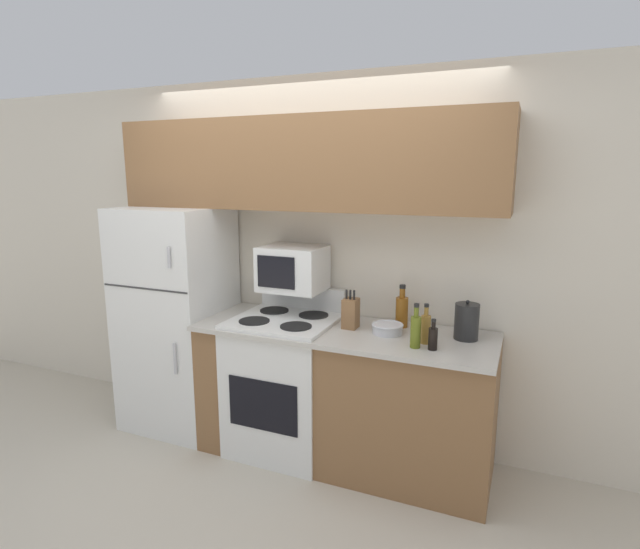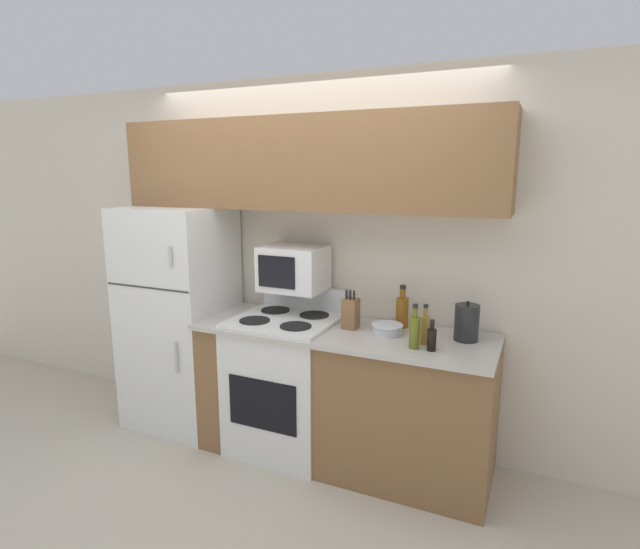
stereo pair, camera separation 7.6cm
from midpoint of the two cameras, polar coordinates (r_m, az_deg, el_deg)
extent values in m
plane|color=beige|center=(3.50, -4.88, -21.28)|extent=(12.00, 12.00, 0.00)
cube|color=beige|center=(3.60, -0.02, 1.58)|extent=(8.00, 0.05, 2.55)
cube|color=brown|center=(3.40, 3.26, -13.79)|extent=(1.92, 0.64, 0.88)
cube|color=#BCB7AD|center=(3.22, 3.22, -6.57)|extent=(1.92, 0.68, 0.03)
cube|color=white|center=(3.90, -15.25, -4.79)|extent=(0.73, 0.62, 1.66)
cube|color=#383838|center=(3.61, -18.58, -1.41)|extent=(0.71, 0.01, 0.01)
cylinder|color=#B7B7BC|center=(3.40, -16.13, 1.95)|extent=(0.02, 0.02, 0.14)
cylinder|color=#B7B7BC|center=(3.57, -15.51, -9.11)|extent=(0.02, 0.02, 0.22)
cube|color=brown|center=(3.36, -1.49, 12.52)|extent=(2.65, 0.36, 0.60)
cube|color=white|center=(3.54, -3.28, -12.31)|extent=(0.68, 0.64, 0.94)
cube|color=black|center=(3.29, -5.95, -14.61)|extent=(0.49, 0.01, 0.34)
cube|color=#2D2D2D|center=(3.38, -3.37, -5.11)|extent=(0.65, 0.61, 0.01)
cube|color=white|center=(3.62, -1.16, -2.57)|extent=(0.65, 0.06, 0.16)
cylinder|color=black|center=(3.33, -6.83, -5.24)|extent=(0.20, 0.20, 0.01)
cylinder|color=black|center=(3.19, -2.11, -5.92)|extent=(0.20, 0.20, 0.01)
cylinder|color=black|center=(3.56, -4.50, -4.08)|extent=(0.20, 0.20, 0.01)
cylinder|color=black|center=(3.43, -0.03, -4.65)|extent=(0.20, 0.20, 0.01)
cube|color=white|center=(3.43, -2.37, 0.72)|extent=(0.43, 0.33, 0.31)
cube|color=black|center=(3.30, -4.35, 0.28)|extent=(0.27, 0.01, 0.21)
cube|color=brown|center=(3.22, 4.20, -4.48)|extent=(0.09, 0.11, 0.19)
cylinder|color=black|center=(3.19, 3.73, -2.29)|extent=(0.01, 0.01, 0.06)
cylinder|color=black|center=(3.18, 4.17, -2.33)|extent=(0.01, 0.01, 0.06)
cylinder|color=black|center=(3.17, 4.60, -2.38)|extent=(0.01, 0.01, 0.06)
cylinder|color=silver|center=(3.15, 8.37, -6.24)|extent=(0.19, 0.19, 0.06)
torus|color=silver|center=(3.14, 8.38, -5.75)|extent=(0.20, 0.20, 0.01)
cylinder|color=olive|center=(2.99, 12.61, -6.25)|extent=(0.06, 0.06, 0.17)
cylinder|color=olive|center=(2.96, 12.70, -4.22)|extent=(0.03, 0.03, 0.05)
cylinder|color=black|center=(2.95, 12.73, -3.54)|extent=(0.03, 0.03, 0.02)
cylinder|color=black|center=(2.90, 13.38, -7.28)|extent=(0.05, 0.05, 0.13)
cylinder|color=black|center=(2.88, 13.46, -5.72)|extent=(0.02, 0.02, 0.04)
cylinder|color=black|center=(2.87, 13.48, -5.20)|extent=(0.03, 0.03, 0.01)
cylinder|color=brown|center=(3.28, 10.02, -4.34)|extent=(0.08, 0.08, 0.20)
cylinder|color=brown|center=(3.24, 10.10, -2.15)|extent=(0.04, 0.04, 0.06)
cylinder|color=black|center=(3.23, 10.13, -1.42)|extent=(0.04, 0.04, 0.02)
cylinder|color=#5B6619|center=(2.91, 11.47, -6.56)|extent=(0.06, 0.06, 0.18)
cylinder|color=#5B6619|center=(2.87, 11.56, -4.29)|extent=(0.03, 0.03, 0.06)
cylinder|color=black|center=(2.86, 11.59, -3.54)|extent=(0.03, 0.03, 0.02)
cylinder|color=black|center=(3.12, 17.09, -5.28)|extent=(0.14, 0.14, 0.22)
sphere|color=black|center=(3.09, 17.22, -3.12)|extent=(0.02, 0.02, 0.02)
camera|label=1|loc=(0.04, -89.31, 0.14)|focal=28.00mm
camera|label=2|loc=(0.04, 90.69, -0.14)|focal=28.00mm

